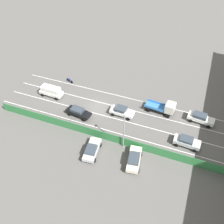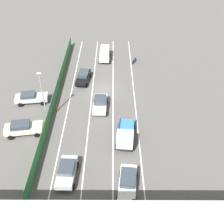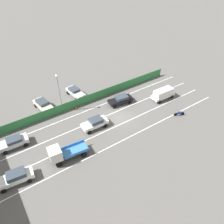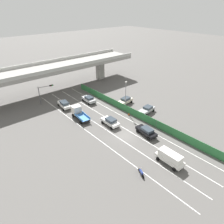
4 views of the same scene
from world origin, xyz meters
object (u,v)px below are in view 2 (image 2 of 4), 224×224
at_px(car_van_white, 105,53).
at_px(traffic_cone, 57,109).
at_px(car_hatchback_white, 100,103).
at_px(car_sedan_black, 83,76).
at_px(parked_sedan_cream, 23,128).
at_px(traffic_light, 160,214).
at_px(parked_wagon_silver, 31,97).
at_px(flatbed_truck_blue, 125,136).
at_px(car_sedan_silver, 67,171).
at_px(motorcycle, 134,60).
at_px(car_sedan_white, 128,182).
at_px(street_lamp, 43,93).

xyz_separation_m(car_van_white, traffic_cone, (6.31, 15.50, -0.89)).
distance_m(car_hatchback_white, car_sedan_black, 7.92).
bearing_deg(parked_sedan_cream, traffic_light, 138.35).
height_order(parked_wagon_silver, traffic_cone, parked_wagon_silver).
xyz_separation_m(flatbed_truck_blue, parked_sedan_cream, (12.74, -1.92, -0.34)).
distance_m(car_sedan_silver, traffic_cone, 12.10).
height_order(car_sedan_silver, motorcycle, car_sedan_silver).
bearing_deg(flatbed_truck_blue, traffic_light, 101.50).
distance_m(parked_wagon_silver, parked_sedan_cream, 6.75).
distance_m(car_sedan_white, car_sedan_silver, 6.53).
bearing_deg(parked_sedan_cream, car_sedan_white, 146.91).
relative_size(flatbed_truck_blue, traffic_cone, 8.80).
relative_size(car_hatchback_white, traffic_cone, 6.99).
xyz_separation_m(car_van_white, parked_wagon_silver, (10.34, 13.60, -0.31)).
bearing_deg(car_sedan_white, car_van_white, -83.95).
relative_size(motorcycle, traffic_light, 0.38).
height_order(car_van_white, flatbed_truck_blue, flatbed_truck_blue).
bearing_deg(car_sedan_black, car_van_white, -113.15).
xyz_separation_m(traffic_light, traffic_cone, (11.65, -18.24, -3.23)).
bearing_deg(car_van_white, car_hatchback_white, 88.95).
bearing_deg(flatbed_truck_blue, motorcycle, -96.45).
bearing_deg(parked_wagon_silver, street_lamp, 126.69).
distance_m(car_sedan_silver, motorcycle, 27.42).
distance_m(motorcycle, traffic_cone, 18.46).
relative_size(car_sedan_black, traffic_light, 0.98).
distance_m(street_lamp, traffic_cone, 4.83).
bearing_deg(car_hatchback_white, parked_wagon_silver, -7.95).
bearing_deg(traffic_light, traffic_cone, -57.43).
xyz_separation_m(car_sedan_white, car_sedan_black, (6.32, -20.97, -0.06)).
bearing_deg(flatbed_truck_blue, car_van_white, -82.31).
height_order(car_sedan_silver, flatbed_truck_blue, flatbed_truck_blue).
bearing_deg(car_sedan_black, motorcycle, -143.28).
distance_m(car_hatchback_white, car_sedan_silver, 12.58).
xyz_separation_m(parked_wagon_silver, street_lamp, (-3.08, 4.14, 3.59)).
relative_size(flatbed_truck_blue, street_lamp, 0.76).
bearing_deg(car_sedan_silver, car_van_white, -96.99).
relative_size(car_van_white, flatbed_truck_blue, 0.84).
xyz_separation_m(car_van_white, car_sedan_black, (3.28, 7.67, -0.29)).
relative_size(car_van_white, parked_sedan_cream, 0.96).
bearing_deg(traffic_cone, parked_wagon_silver, -25.17).
bearing_deg(motorcycle, traffic_light, 89.93).
bearing_deg(street_lamp, traffic_cone, -112.99).
bearing_deg(car_sedan_black, traffic_light, 108.31).
bearing_deg(car_sedan_white, street_lamp, -46.65).
xyz_separation_m(flatbed_truck_blue, motorcycle, (-2.38, -21.03, -0.83)).
bearing_deg(car_van_white, parked_wagon_silver, 52.75).
bearing_deg(parked_sedan_cream, car_sedan_black, -117.03).
bearing_deg(flatbed_truck_blue, car_sedan_silver, 38.11).
xyz_separation_m(car_van_white, motorcycle, (-5.38, 1.21, -0.72)).
xyz_separation_m(car_sedan_white, parked_sedan_cream, (12.77, -8.32, -0.01)).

